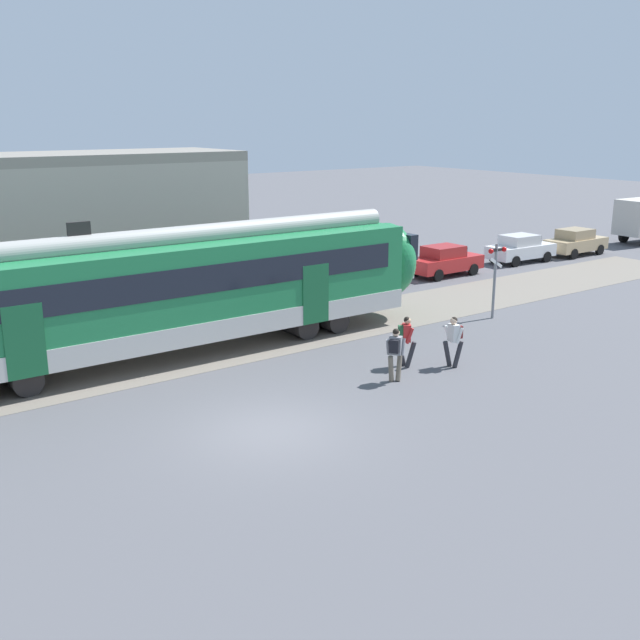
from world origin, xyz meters
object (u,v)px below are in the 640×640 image
object	(u,v)px
parked_car_red	(445,261)
pedestrian_red	(406,337)
pedestrian_grey	(395,350)
crossing_signal	(496,269)
parked_car_white	(520,248)
parked_car_tan	(576,242)
pedestrian_white	(454,337)
parked_car_silver	(371,271)

from	to	relation	value
parked_car_red	pedestrian_red	bearing A→B (deg)	-139.95
pedestrian_grey	crossing_signal	xyz separation A→B (m)	(8.14, 3.30, 1.02)
parked_car_white	parked_car_tan	world-z (taller)	same
parked_car_red	crossing_signal	bearing A→B (deg)	-121.91
pedestrian_grey	pedestrian_white	xyz separation A→B (m)	(2.44, -0.05, 0.00)
pedestrian_red	pedestrian_white	distance (m)	1.54
pedestrian_grey	parked_car_tan	bearing A→B (deg)	23.85
pedestrian_red	parked_car_white	size ratio (longest dim) A/B	0.41
parked_car_tan	parked_car_white	bearing A→B (deg)	175.01
pedestrian_red	parked_car_red	xyz separation A→B (m)	(11.36, 9.55, -0.21)
pedestrian_red	parked_car_white	world-z (taller)	pedestrian_red
pedestrian_white	parked_car_white	bearing A→B (deg)	33.33
pedestrian_red	crossing_signal	size ratio (longest dim) A/B	0.56
crossing_signal	pedestrian_grey	bearing A→B (deg)	-157.91
pedestrian_grey	crossing_signal	world-z (taller)	crossing_signal
pedestrian_red	pedestrian_white	bearing A→B (deg)	-36.26
parked_car_red	parked_car_tan	distance (m)	10.45
pedestrian_grey	parked_car_tan	world-z (taller)	pedestrian_grey
parked_car_white	parked_car_tan	bearing A→B (deg)	-4.99
pedestrian_grey	parked_car_white	bearing A→B (deg)	29.61
pedestrian_red	parked_car_silver	xyz separation A→B (m)	(6.66, 9.68, -0.21)
parked_car_silver	pedestrian_red	bearing A→B (deg)	-124.52
pedestrian_white	crossing_signal	distance (m)	6.69
parked_car_tan	parked_car_silver	bearing A→B (deg)	178.63
crossing_signal	pedestrian_white	bearing A→B (deg)	-149.51
pedestrian_white	parked_car_tan	bearing A→B (deg)	26.43
pedestrian_grey	parked_car_red	bearing A→B (deg)	39.65
pedestrian_white	parked_car_red	bearing A→B (deg)	45.95
pedestrian_red	crossing_signal	bearing A→B (deg)	19.41
parked_car_tan	crossing_signal	world-z (taller)	crossing_signal
pedestrian_white	crossing_signal	size ratio (longest dim) A/B	0.56
pedestrian_grey	pedestrian_red	world-z (taller)	same
pedestrian_red	parked_car_tan	bearing A→B (deg)	23.12
parked_car_silver	crossing_signal	xyz separation A→B (m)	(0.28, -7.23, 1.23)
pedestrian_white	parked_car_red	world-z (taller)	pedestrian_white
parked_car_red	parked_car_tan	bearing A→B (deg)	-1.32
pedestrian_grey	parked_car_red	world-z (taller)	pedestrian_grey
parked_car_white	crossing_signal	bearing A→B (deg)	-145.19
crossing_signal	parked_car_red	bearing A→B (deg)	58.09
parked_car_white	crossing_signal	xyz separation A→B (m)	(-10.44, -7.26, 1.23)
parked_car_silver	parked_car_white	size ratio (longest dim) A/B	0.99
parked_car_white	crossing_signal	distance (m)	12.77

